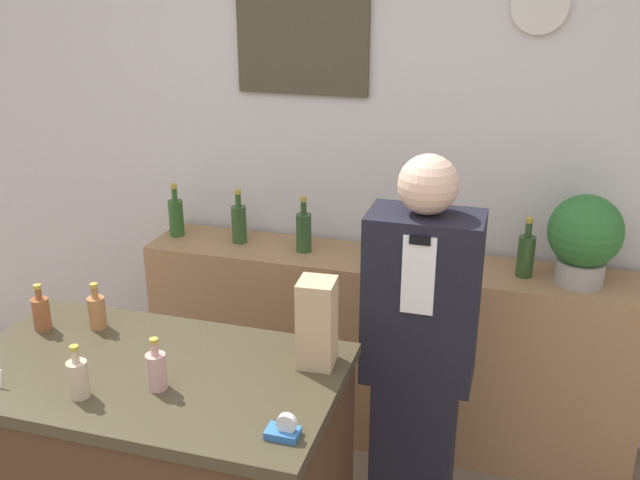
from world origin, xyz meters
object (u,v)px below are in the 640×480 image
(potted_plant, at_px, (585,236))
(paper_bag, at_px, (317,323))
(tape_dispenser, at_px, (284,430))
(shopkeeper, at_px, (418,363))

(potted_plant, bearing_deg, paper_bag, -129.48)
(paper_bag, relative_size, tape_dispenser, 3.19)
(paper_bag, bearing_deg, tape_dispenser, -86.41)
(tape_dispenser, bearing_deg, potted_plant, 59.94)
(potted_plant, height_order, tape_dispenser, potted_plant)
(potted_plant, relative_size, tape_dispenser, 4.20)
(shopkeeper, distance_m, paper_bag, 0.58)
(shopkeeper, bearing_deg, potted_plant, 47.04)
(potted_plant, bearing_deg, tape_dispenser, -120.06)
(shopkeeper, bearing_deg, paper_bag, -123.51)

